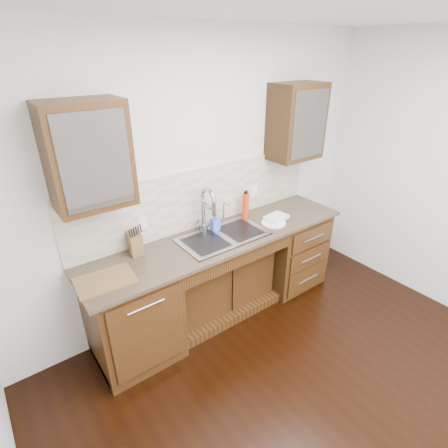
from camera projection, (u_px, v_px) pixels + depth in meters
ground at (332, 416)px, 2.70m from camera, size 4.00×3.50×0.10m
wall_back at (199, 181)px, 3.36m from camera, size 4.00×0.10×2.70m
base_cabinet_left at (133, 315)px, 3.00m from camera, size 0.70×0.62×0.88m
base_cabinet_center at (217, 280)px, 3.62m from camera, size 1.20×0.44×0.70m
base_cabinet_right at (288, 248)px, 4.02m from camera, size 0.70×0.62×0.88m
countertop at (222, 238)px, 3.30m from camera, size 2.70×0.65×0.03m
backsplash at (203, 197)px, 3.38m from camera, size 2.70×0.02×0.59m
sink at (223, 245)px, 3.32m from camera, size 0.84×0.46×0.19m
faucet at (203, 211)px, 3.31m from camera, size 0.04×0.04×0.40m
filter_tap at (224, 212)px, 3.49m from camera, size 0.02×0.02×0.24m
upper_cabinet_left at (88, 156)px, 2.43m from camera, size 0.55×0.34×0.75m
upper_cabinet_right at (296, 122)px, 3.55m from camera, size 0.55×0.34×0.75m
outlet_left at (143, 223)px, 3.06m from camera, size 0.08×0.01×0.12m
outlet_right at (254, 191)px, 3.76m from camera, size 0.08×0.01×0.12m
soap_bottle at (215, 222)px, 3.37m from camera, size 0.08×0.09×0.17m
water_bottle at (246, 206)px, 3.60m from camera, size 0.09×0.09×0.27m
plate at (273, 223)px, 3.53m from camera, size 0.31×0.31×0.01m
dish_towel at (276, 218)px, 3.58m from camera, size 0.25×0.20×0.04m
knife_block at (135, 243)px, 2.99m from camera, size 0.13×0.18×0.19m
cutting_board at (105, 281)px, 2.65m from camera, size 0.46×0.34×0.02m
cup_left_a at (73, 165)px, 2.39m from camera, size 0.17×0.17×0.11m
cup_left_b at (103, 160)px, 2.50m from camera, size 0.13×0.13×0.10m
cup_right_a at (290, 128)px, 3.53m from camera, size 0.15×0.15×0.10m
cup_right_b at (306, 126)px, 3.65m from camera, size 0.09×0.09×0.08m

